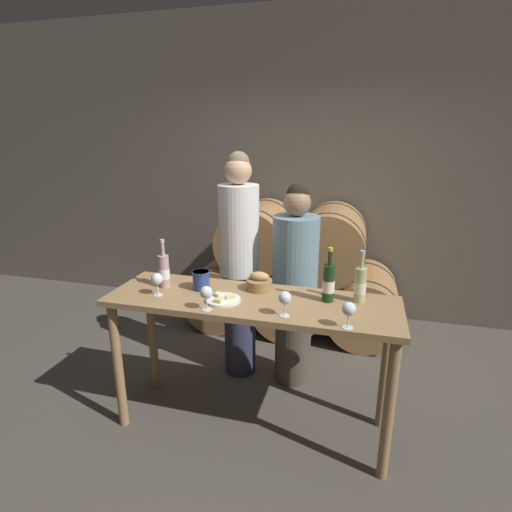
{
  "coord_description": "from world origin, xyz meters",
  "views": [
    {
      "loc": [
        0.64,
        -2.26,
        1.96
      ],
      "look_at": [
        0.0,
        0.12,
        1.21
      ],
      "focal_mm": 28.0,
      "sensor_mm": 36.0,
      "label": 1
    }
  ],
  "objects_px": {
    "tasting_table": "(251,319)",
    "wine_glass_left": "(206,293)",
    "wine_glass_center": "(285,298)",
    "wine_bottle_rose": "(164,271)",
    "person_right": "(295,286)",
    "wine_glass_far_left": "(157,279)",
    "bread_basket": "(259,283)",
    "wine_bottle_white": "(360,284)",
    "blue_crock": "(201,280)",
    "cheese_plate": "(223,299)",
    "person_left": "(239,265)",
    "wine_bottle_red": "(329,283)",
    "wine_glass_right": "(349,310)"
  },
  "relations": [
    {
      "from": "wine_glass_left",
      "to": "blue_crock",
      "type": "bearing_deg",
      "value": 118.01
    },
    {
      "from": "tasting_table",
      "to": "bread_basket",
      "type": "relative_size",
      "value": 10.73
    },
    {
      "from": "wine_bottle_white",
      "to": "cheese_plate",
      "type": "xyz_separation_m",
      "value": [
        -0.82,
        -0.21,
        -0.1
      ]
    },
    {
      "from": "tasting_table",
      "to": "bread_basket",
      "type": "distance_m",
      "value": 0.25
    },
    {
      "from": "wine_bottle_rose",
      "to": "wine_glass_center",
      "type": "xyz_separation_m",
      "value": [
        0.88,
        -0.24,
        -0.01
      ]
    },
    {
      "from": "wine_glass_center",
      "to": "wine_bottle_rose",
      "type": "bearing_deg",
      "value": 164.75
    },
    {
      "from": "wine_bottle_white",
      "to": "bread_basket",
      "type": "relative_size",
      "value": 1.91
    },
    {
      "from": "blue_crock",
      "to": "bread_basket",
      "type": "distance_m",
      "value": 0.39
    },
    {
      "from": "bread_basket",
      "to": "wine_glass_left",
      "type": "relative_size",
      "value": 1.15
    },
    {
      "from": "cheese_plate",
      "to": "wine_glass_right",
      "type": "relative_size",
      "value": 1.46
    },
    {
      "from": "tasting_table",
      "to": "wine_glass_left",
      "type": "distance_m",
      "value": 0.4
    },
    {
      "from": "tasting_table",
      "to": "wine_glass_left",
      "type": "height_order",
      "value": "wine_glass_left"
    },
    {
      "from": "wine_glass_far_left",
      "to": "person_right",
      "type": "bearing_deg",
      "value": 43.29
    },
    {
      "from": "tasting_table",
      "to": "blue_crock",
      "type": "xyz_separation_m",
      "value": [
        -0.37,
        0.07,
        0.21
      ]
    },
    {
      "from": "wine_bottle_red",
      "to": "wine_glass_far_left",
      "type": "distance_m",
      "value": 1.09
    },
    {
      "from": "wine_bottle_rose",
      "to": "wine_glass_far_left",
      "type": "distance_m",
      "value": 0.15
    },
    {
      "from": "wine_glass_left",
      "to": "wine_glass_right",
      "type": "bearing_deg",
      "value": -1.25
    },
    {
      "from": "wine_bottle_white",
      "to": "wine_bottle_red",
      "type": "bearing_deg",
      "value": -167.54
    },
    {
      "from": "wine_glass_left",
      "to": "person_left",
      "type": "bearing_deg",
      "value": 94.49
    },
    {
      "from": "wine_bottle_red",
      "to": "wine_bottle_rose",
      "type": "relative_size",
      "value": 1.04
    },
    {
      "from": "wine_bottle_rose",
      "to": "wine_glass_left",
      "type": "distance_m",
      "value": 0.51
    },
    {
      "from": "wine_bottle_red",
      "to": "wine_glass_center",
      "type": "distance_m",
      "value": 0.36
    },
    {
      "from": "wine_bottle_rose",
      "to": "wine_glass_center",
      "type": "height_order",
      "value": "wine_bottle_rose"
    },
    {
      "from": "person_left",
      "to": "wine_bottle_white",
      "type": "xyz_separation_m",
      "value": [
        0.94,
        -0.5,
        0.12
      ]
    },
    {
      "from": "bread_basket",
      "to": "wine_glass_far_left",
      "type": "height_order",
      "value": "wine_glass_far_left"
    },
    {
      "from": "tasting_table",
      "to": "cheese_plate",
      "type": "relative_size",
      "value": 8.44
    },
    {
      "from": "tasting_table",
      "to": "wine_bottle_rose",
      "type": "height_order",
      "value": "wine_bottle_rose"
    },
    {
      "from": "wine_bottle_white",
      "to": "wine_glass_center",
      "type": "bearing_deg",
      "value": -141.69
    },
    {
      "from": "wine_bottle_red",
      "to": "wine_bottle_rose",
      "type": "height_order",
      "value": "wine_bottle_red"
    },
    {
      "from": "wine_bottle_white",
      "to": "bread_basket",
      "type": "bearing_deg",
      "value": 177.13
    },
    {
      "from": "tasting_table",
      "to": "person_right",
      "type": "distance_m",
      "value": 0.65
    },
    {
      "from": "person_right",
      "to": "cheese_plate",
      "type": "relative_size",
      "value": 7.34
    },
    {
      "from": "person_left",
      "to": "blue_crock",
      "type": "relative_size",
      "value": 14.46
    },
    {
      "from": "wine_bottle_red",
      "to": "bread_basket",
      "type": "distance_m",
      "value": 0.48
    },
    {
      "from": "wine_bottle_white",
      "to": "blue_crock",
      "type": "height_order",
      "value": "wine_bottle_white"
    },
    {
      "from": "person_left",
      "to": "wine_bottle_white",
      "type": "height_order",
      "value": "person_left"
    },
    {
      "from": "wine_glass_far_left",
      "to": "tasting_table",
      "type": "bearing_deg",
      "value": 9.65
    },
    {
      "from": "person_right",
      "to": "wine_glass_center",
      "type": "xyz_separation_m",
      "value": [
        0.08,
        -0.82,
        0.25
      ]
    },
    {
      "from": "bread_basket",
      "to": "person_left",
      "type": "bearing_deg",
      "value": 121.76
    },
    {
      "from": "bread_basket",
      "to": "cheese_plate",
      "type": "bearing_deg",
      "value": -125.1
    },
    {
      "from": "person_right",
      "to": "wine_bottle_white",
      "type": "height_order",
      "value": "person_right"
    },
    {
      "from": "cheese_plate",
      "to": "blue_crock",
      "type": "bearing_deg",
      "value": 144.63
    },
    {
      "from": "cheese_plate",
      "to": "wine_bottle_red",
      "type": "bearing_deg",
      "value": 14.91
    },
    {
      "from": "bread_basket",
      "to": "wine_glass_far_left",
      "type": "xyz_separation_m",
      "value": [
        -0.61,
        -0.27,
        0.06
      ]
    },
    {
      "from": "person_left",
      "to": "bread_basket",
      "type": "height_order",
      "value": "person_left"
    },
    {
      "from": "tasting_table",
      "to": "person_right",
      "type": "xyz_separation_m",
      "value": [
        0.17,
        0.63,
        0.01
      ]
    },
    {
      "from": "blue_crock",
      "to": "wine_glass_far_left",
      "type": "bearing_deg",
      "value": -143.67
    },
    {
      "from": "wine_bottle_red",
      "to": "blue_crock",
      "type": "bearing_deg",
      "value": -178.5
    },
    {
      "from": "wine_glass_right",
      "to": "wine_glass_center",
      "type": "bearing_deg",
      "value": 170.83
    },
    {
      "from": "tasting_table",
      "to": "blue_crock",
      "type": "distance_m",
      "value": 0.43
    }
  ]
}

